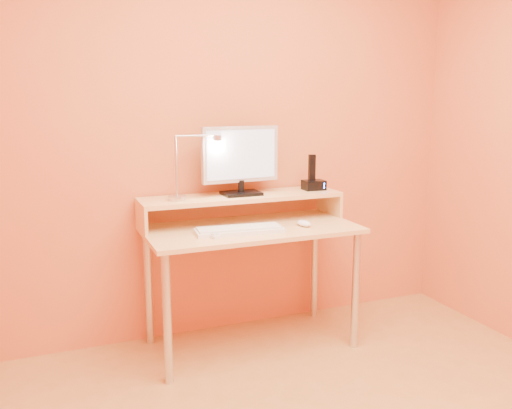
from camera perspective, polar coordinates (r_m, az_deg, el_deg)
name	(u,v)px	position (r m, az deg, el deg)	size (l,w,h in m)	color
wall_back	(232,130)	(3.25, -2.64, 7.98)	(3.00, 0.04, 2.50)	#D55F2E
desk_leg_fl	(167,319)	(2.76, -9.48, -12.05)	(0.04, 0.04, 0.69)	silver
desk_leg_fr	(356,291)	(3.16, 10.62, -9.05)	(0.04, 0.04, 0.69)	silver
desk_leg_bl	(148,287)	(3.22, -11.45, -8.70)	(0.04, 0.04, 0.69)	silver
desk_leg_br	(315,266)	(3.57, 6.29, -6.57)	(0.04, 0.04, 0.69)	silver
desk_lower	(251,229)	(3.03, -0.54, -2.63)	(1.20, 0.60, 0.03)	#EDBD6D
shelf_riser_left	(141,218)	(3.00, -12.19, -1.46)	(0.02, 0.30, 0.14)	#EDBD6D
shelf_riser_right	(329,203)	(3.39, 7.85, 0.15)	(0.02, 0.30, 0.14)	#EDBD6D
desk_shelf	(242,197)	(3.13, -1.55, 0.82)	(1.20, 0.30, 0.03)	#EDBD6D
monitor_foot	(241,193)	(3.13, -1.59, 1.20)	(0.22, 0.16, 0.02)	black
monitor_neck	(241,186)	(3.12, -1.60, 2.00)	(0.04, 0.04, 0.07)	black
monitor_panel	(240,154)	(3.10, -1.68, 5.40)	(0.47, 0.04, 0.32)	#B6B6B9
monitor_back	(239,154)	(3.13, -1.83, 5.44)	(0.43, 0.01, 0.28)	black
monitor_screen	(242,155)	(3.09, -1.56, 5.37)	(0.43, 0.00, 0.28)	#AEBCD5
lamp_base	(177,198)	(2.99, -8.45, 0.68)	(0.10, 0.10, 0.03)	silver
lamp_post	(176,166)	(2.96, -8.55, 4.06)	(0.01, 0.01, 0.33)	silver
lamp_arm	(197,136)	(2.97, -6.38, 7.35)	(0.01, 0.01, 0.24)	silver
lamp_head	(217,138)	(3.01, -4.16, 7.14)	(0.04, 0.04, 0.03)	silver
lamp_bulb	(217,141)	(3.01, -4.15, 6.84)	(0.03, 0.03, 0.00)	#FFEAC6
phone_dock	(314,185)	(3.32, 6.20, 2.09)	(0.13, 0.10, 0.06)	black
phone_handset	(312,168)	(3.30, 6.01, 3.96)	(0.04, 0.03, 0.16)	black
phone_led	(324,186)	(3.30, 7.31, 2.00)	(0.01, 0.00, 0.04)	#1782FF
keyboard	(239,231)	(2.89, -1.79, -2.82)	(0.48, 0.15, 0.02)	white
mouse	(304,223)	(3.04, 5.17, -2.01)	(0.06, 0.10, 0.04)	white
remote_control	(208,234)	(2.83, -5.19, -3.21)	(0.05, 0.17, 0.02)	white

